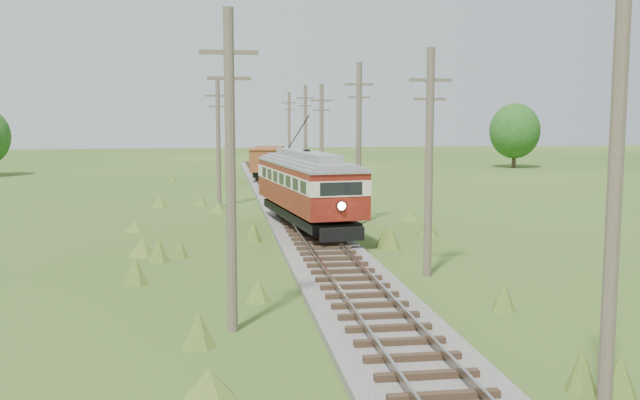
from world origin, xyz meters
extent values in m
cube|color=#605B54|center=(0.00, 34.00, 0.12)|extent=(3.60, 96.00, 0.25)
cube|color=#726659|center=(-0.72, 34.00, 0.48)|extent=(0.08, 96.00, 0.17)
cube|color=#726659|center=(0.72, 34.00, 0.48)|extent=(0.08, 96.00, 0.17)
cube|color=#2D2116|center=(0.00, 34.00, 0.33)|extent=(2.40, 96.00, 0.16)
cube|color=black|center=(0.00, 28.69, 1.01)|extent=(3.79, 11.21, 0.45)
cube|color=#65110D|center=(0.00, 28.69, 2.00)|extent=(4.33, 12.21, 1.10)
cube|color=beige|center=(0.00, 28.69, 2.90)|extent=(4.37, 12.27, 0.70)
cube|color=black|center=(0.00, 28.69, 2.90)|extent=(4.32, 11.74, 0.55)
cube|color=#65110D|center=(0.00, 28.69, 3.40)|extent=(4.33, 12.21, 0.30)
cube|color=gray|center=(0.00, 28.69, 3.73)|extent=(4.40, 12.34, 0.38)
cube|color=gray|center=(0.00, 28.69, 4.06)|extent=(2.42, 9.05, 0.40)
sphere|color=#FFF2BF|center=(0.79, 22.69, 2.15)|extent=(0.36, 0.36, 0.36)
cylinder|color=black|center=(-0.24, 30.46, 5.19)|extent=(0.67, 4.61, 1.92)
cylinder|color=black|center=(-0.15, 24.11, 0.96)|extent=(0.22, 0.81, 0.80)
cylinder|color=black|center=(1.33, 24.30, 0.96)|extent=(0.22, 0.81, 0.80)
cylinder|color=black|center=(-1.33, 33.07, 0.96)|extent=(0.22, 0.81, 0.80)
cylinder|color=black|center=(0.15, 33.27, 0.96)|extent=(0.22, 0.81, 0.80)
cube|color=black|center=(0.00, 58.18, 0.90)|extent=(3.10, 7.21, 0.48)
cube|color=brown|center=(0.00, 58.18, 2.11)|extent=(3.72, 8.05, 1.94)
cube|color=brown|center=(0.00, 58.18, 3.13)|extent=(3.79, 8.21, 0.12)
cylinder|color=black|center=(-1.09, 56.00, 0.95)|extent=(0.24, 0.78, 0.78)
cylinder|color=black|center=(0.35, 55.77, 0.95)|extent=(0.24, 0.78, 0.78)
cylinder|color=black|center=(-0.35, 60.59, 0.95)|extent=(0.24, 0.78, 0.78)
cylinder|color=black|center=(1.09, 60.36, 0.95)|extent=(0.24, 0.78, 0.78)
cone|color=gray|center=(2.80, 48.43, 0.56)|extent=(2.98, 2.98, 1.12)
cone|color=gray|center=(3.54, 47.50, 0.33)|extent=(1.68, 1.68, 0.65)
cylinder|color=brown|center=(3.10, 5.00, 4.40)|extent=(0.30, 0.30, 8.80)
cylinder|color=brown|center=(3.30, 18.00, 4.30)|extent=(0.30, 0.30, 8.60)
cube|color=brown|center=(3.30, 18.00, 7.40)|extent=(1.60, 0.12, 0.12)
cube|color=brown|center=(3.30, 18.00, 6.70)|extent=(1.20, 0.10, 0.10)
cylinder|color=brown|center=(3.20, 31.00, 4.50)|extent=(0.30, 0.30, 9.00)
cube|color=brown|center=(3.20, 31.00, 7.80)|extent=(1.60, 0.12, 0.12)
cube|color=brown|center=(3.20, 31.00, 7.10)|extent=(1.20, 0.10, 0.10)
cylinder|color=brown|center=(3.00, 44.00, 4.20)|extent=(0.30, 0.30, 8.40)
cube|color=brown|center=(3.00, 44.00, 7.20)|extent=(1.60, 0.12, 0.12)
cube|color=brown|center=(3.00, 44.00, 6.50)|extent=(1.20, 0.10, 0.10)
cylinder|color=brown|center=(3.40, 57.00, 4.45)|extent=(0.30, 0.30, 8.90)
cube|color=brown|center=(3.40, 57.00, 7.70)|extent=(1.60, 0.12, 0.12)
cube|color=brown|center=(3.40, 57.00, 7.00)|extent=(1.20, 0.10, 0.10)
cylinder|color=brown|center=(3.20, 70.00, 4.35)|extent=(0.30, 0.30, 8.70)
cube|color=brown|center=(3.20, 70.00, 7.50)|extent=(1.60, 0.12, 0.12)
cube|color=brown|center=(3.20, 70.00, 6.80)|extent=(1.20, 0.10, 0.10)
cylinder|color=brown|center=(-4.20, 12.00, 4.50)|extent=(0.30, 0.30, 9.00)
cube|color=brown|center=(-4.20, 12.00, 7.80)|extent=(1.60, 0.12, 0.12)
cube|color=brown|center=(-4.20, 12.00, 7.10)|extent=(1.20, 0.10, 0.10)
cylinder|color=brown|center=(-4.50, 40.00, 4.30)|extent=(0.30, 0.30, 8.60)
cube|color=brown|center=(-4.50, 40.00, 7.40)|extent=(1.60, 0.12, 0.12)
cube|color=brown|center=(-4.50, 40.00, 6.70)|extent=(1.20, 0.10, 0.10)
cylinder|color=#38281C|center=(30.00, 72.00, 1.26)|extent=(0.50, 0.50, 2.52)
ellipsoid|color=#1B4314|center=(30.00, 72.00, 4.34)|extent=(5.88, 5.88, 6.47)
camera|label=1|loc=(-4.53, -7.82, 6.08)|focal=40.00mm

